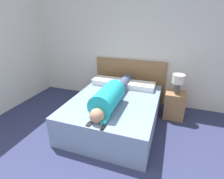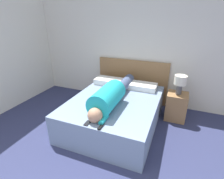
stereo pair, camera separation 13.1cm
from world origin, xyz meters
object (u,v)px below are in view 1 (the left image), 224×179
pillow_near_headboard (108,81)px  pillow_second (140,86)px  bed (115,112)px  tv_remote (103,127)px  table_lamp (178,81)px  person_lying (111,95)px  cell_phone (89,124)px  nightstand (174,105)px

pillow_near_headboard → pillow_second: (0.72, -0.00, -0.01)m
bed → tv_remote: (0.13, -0.87, 0.27)m
table_lamp → tv_remote: 1.78m
table_lamp → person_lying: 1.34m
pillow_near_headboard → cell_phone: bearing=-78.9°
pillow_near_headboard → pillow_second: pillow_near_headboard is taller
person_lying → cell_phone: person_lying is taller
tv_remote → cell_phone: (-0.22, 0.01, -0.01)m
bed → cell_phone: cell_phone is taller
bed → person_lying: bearing=-89.2°
table_lamp → pillow_near_headboard: (-1.44, 0.04, -0.21)m
person_lying → tv_remote: (0.13, -0.69, -0.15)m
pillow_near_headboard → tv_remote: bearing=-71.5°
nightstand → pillow_second: (-0.72, 0.04, 0.31)m
bed → pillow_second: (0.33, 0.67, 0.32)m
table_lamp → person_lying: size_ratio=0.21×
pillow_second → person_lying: bearing=-111.0°
nightstand → person_lying: person_lying is taller
tv_remote → bed: bearing=98.7°
person_lying → cell_phone: 0.70m
pillow_second → cell_phone: 1.59m
pillow_second → table_lamp: bearing=-3.1°
table_lamp → pillow_second: table_lamp is taller
bed → cell_phone: size_ratio=14.72×
bed → table_lamp: 1.34m
pillow_second → cell_phone: (-0.41, -1.54, -0.05)m
table_lamp → cell_phone: bearing=-127.2°
nightstand → person_lying: (-1.05, -0.82, 0.41)m
bed → pillow_second: pillow_second is taller
person_lying → pillow_second: 0.92m
table_lamp → pillow_second: 0.76m
person_lying → nightstand: bearing=37.8°
tv_remote → nightstand: bearing=58.5°
bed → table_lamp: table_lamp is taller
person_lying → tv_remote: 0.72m
tv_remote → cell_phone: 0.22m
nightstand → table_lamp: size_ratio=1.47×
bed → person_lying: size_ratio=1.06×
table_lamp → cell_phone: (-1.14, -1.50, -0.26)m
table_lamp → pillow_near_headboard: table_lamp is taller
nightstand → table_lamp: (0.00, 0.00, 0.52)m
person_lying → cell_phone: (-0.09, -0.68, -0.15)m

